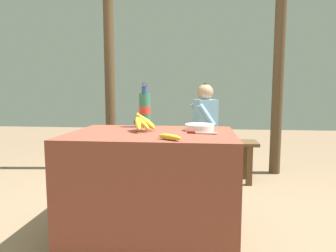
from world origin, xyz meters
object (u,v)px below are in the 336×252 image
loose_banana_front (170,137)px  wooden_bench (190,147)px  seated_vendor (200,125)px  knife (198,132)px  banana_bunch_ripe (142,122)px  water_bottle (145,109)px  serving_bowl (199,127)px  support_post_far (279,67)px  banana_bunch_green (156,135)px  support_post_near (110,69)px

loose_banana_front → wooden_bench: (0.06, 1.63, -0.37)m
seated_vendor → knife: bearing=74.9°
banana_bunch_ripe → water_bottle: 0.27m
serving_bowl → support_post_far: size_ratio=0.08×
wooden_bench → seated_vendor: size_ratio=1.36×
seated_vendor → banana_bunch_ripe: bearing=56.7°
banana_bunch_ripe → water_bottle: water_bottle is taller
banana_bunch_green → wooden_bench: bearing=-0.4°
knife → support_post_far: 2.07m
serving_bowl → banana_bunch_green: serving_bowl is taller
support_post_near → wooden_bench: bearing=-21.7°
banana_bunch_ripe → seated_vendor: (0.42, 1.21, -0.16)m
seated_vendor → support_post_far: (0.93, 0.46, 0.66)m
wooden_bench → knife: bearing=-85.9°
support_post_near → support_post_far: same height
seated_vendor → serving_bowl: bearing=75.3°
wooden_bench → water_bottle: bearing=-108.1°
wooden_bench → support_post_near: size_ratio=0.58×
banana_bunch_green → support_post_far: 1.68m
banana_bunch_ripe → support_post_near: bearing=113.9°
water_bottle → wooden_bench: bearing=71.9°
banana_bunch_ripe → banana_bunch_green: banana_bunch_ripe is taller
serving_bowl → knife: size_ratio=1.03×
banana_bunch_green → support_post_near: support_post_near is taller
wooden_bench → support_post_far: support_post_far is taller
serving_bowl → banana_bunch_green: 1.31m
knife → banana_bunch_green: size_ratio=0.80×
serving_bowl → loose_banana_front: serving_bowl is taller
banana_bunch_ripe → loose_banana_front: size_ratio=1.80×
loose_banana_front → banana_bunch_green: (-0.32, 1.63, -0.23)m
wooden_bench → support_post_near: 1.45m
water_bottle → seated_vendor: seated_vendor is taller
support_post_near → loose_banana_front: bearing=-64.4°
banana_bunch_green → loose_banana_front: bearing=-79.0°
banana_bunch_green → water_bottle: bearing=-86.9°
banana_bunch_ripe → loose_banana_front: banana_bunch_ripe is taller
serving_bowl → seated_vendor: seated_vendor is taller
loose_banana_front → banana_bunch_green: loose_banana_front is taller
serving_bowl → banana_bunch_ripe: bearing=-170.2°
banana_bunch_ripe → banana_bunch_green: bearing=93.7°
knife → support_post_near: bearing=133.3°
banana_bunch_ripe → support_post_far: size_ratio=0.11×
serving_bowl → support_post_far: bearing=59.7°
seated_vendor → wooden_bench: bearing=-35.2°
water_bottle → wooden_bench: 1.16m
loose_banana_front → seated_vendor: size_ratio=0.15×
water_bottle → knife: bearing=-38.9°
knife → support_post_near: support_post_near is taller
serving_bowl → support_post_far: support_post_far is taller
loose_banana_front → wooden_bench: bearing=87.7°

